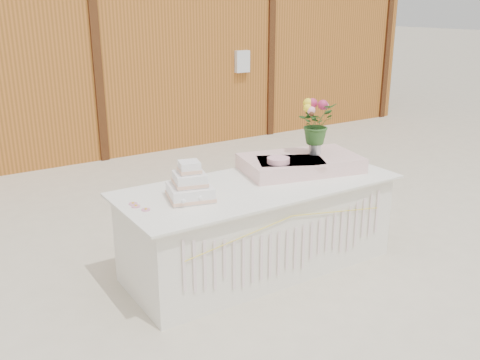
% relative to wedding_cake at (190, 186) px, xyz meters
% --- Properties ---
extents(ground, '(80.00, 80.00, 0.00)m').
position_rel_wedding_cake_xyz_m(ground, '(0.65, 0.00, -0.87)').
color(ground, beige).
rests_on(ground, ground).
extents(barn, '(12.60, 4.60, 3.30)m').
position_rel_wedding_cake_xyz_m(barn, '(0.64, 6.00, 0.80)').
color(barn, '#AE6224').
rests_on(barn, ground).
extents(cake_table, '(2.40, 1.00, 0.77)m').
position_rel_wedding_cake_xyz_m(cake_table, '(0.65, -0.00, -0.49)').
color(cake_table, white).
rests_on(cake_table, ground).
extents(wedding_cake, '(0.41, 0.41, 0.30)m').
position_rel_wedding_cake_xyz_m(wedding_cake, '(0.00, 0.00, 0.00)').
color(wedding_cake, white).
rests_on(wedding_cake, cake_table).
extents(pink_cake_stand, '(0.25, 0.25, 0.18)m').
position_rel_wedding_cake_xyz_m(pink_cake_stand, '(0.89, 0.06, -0.00)').
color(pink_cake_stand, white).
rests_on(pink_cake_stand, cake_table).
extents(satin_runner, '(1.14, 0.81, 0.13)m').
position_rel_wedding_cake_xyz_m(satin_runner, '(1.19, 0.12, -0.04)').
color(satin_runner, '#FFCECD').
rests_on(satin_runner, cake_table).
extents(flower_vase, '(0.11, 0.11, 0.15)m').
position_rel_wedding_cake_xyz_m(flower_vase, '(1.34, 0.11, 0.10)').
color(flower_vase, silver).
rests_on(flower_vase, satin_runner).
extents(bouquet, '(0.38, 0.35, 0.37)m').
position_rel_wedding_cake_xyz_m(bouquet, '(1.34, 0.11, 0.36)').
color(bouquet, '#326126').
rests_on(bouquet, flower_vase).
extents(loose_flowers, '(0.25, 0.35, 0.02)m').
position_rel_wedding_cake_xyz_m(loose_flowers, '(-0.39, 0.06, -0.09)').
color(loose_flowers, pink).
rests_on(loose_flowers, cake_table).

